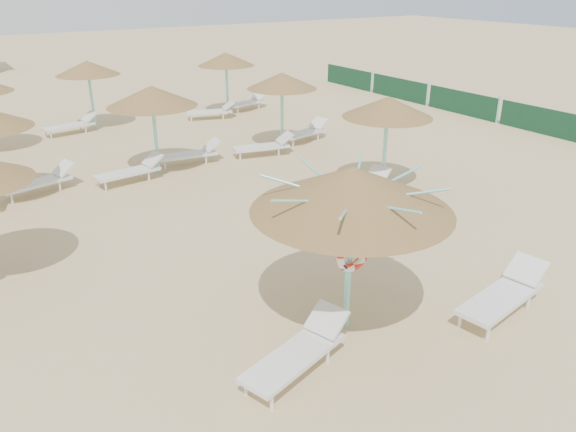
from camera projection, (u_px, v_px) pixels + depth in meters
ground at (359, 313)px, 10.24m from camera, size 120.00×120.00×0.00m
main_palapa at (352, 190)px, 8.85m from camera, size 3.28×3.28×2.94m
lounger_main_a at (299, 351)px, 8.62m from camera, size 2.12×1.20×0.74m
lounger_main_b at (505, 294)px, 10.13m from camera, size 2.25×1.01×0.79m
palapa_field at (140, 94)px, 17.38m from camera, size 15.12×14.02×2.69m
windbreak_fence at (463, 103)px, 24.69m from camera, size 0.08×19.84×1.10m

